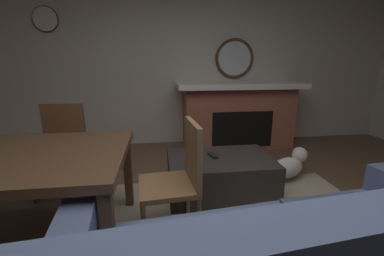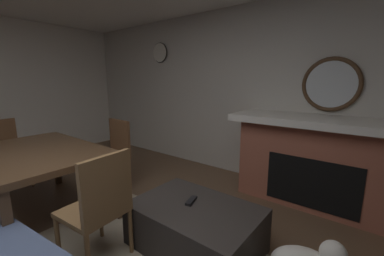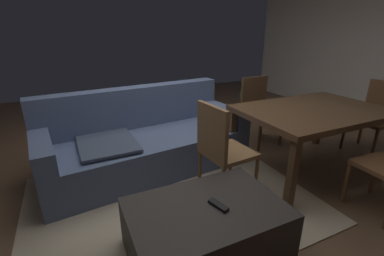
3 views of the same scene
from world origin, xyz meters
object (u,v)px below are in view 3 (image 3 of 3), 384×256
object	(u,v)px
dining_table	(313,115)
dining_chair_west	(221,146)
tv_remote	(218,205)
dining_chair_east	(377,113)
dining_chair_north	(258,107)
couch	(145,142)
potted_plant	(247,97)
ottoman_coffee_table	(206,230)

from	to	relation	value
dining_table	dining_chair_west	world-z (taller)	dining_chair_west
tv_remote	dining_chair_east	bearing A→B (deg)	-2.29
dining_table	dining_chair_north	size ratio (longest dim) A/B	1.71
tv_remote	dining_chair_west	xyz separation A→B (m)	(0.40, 0.64, 0.11)
couch	dining_chair_west	bearing A→B (deg)	-59.86
tv_remote	potted_plant	bearing A→B (deg)	35.11
dining_chair_east	potted_plant	world-z (taller)	dining_chair_east
dining_chair_west	dining_chair_north	bearing A→B (deg)	38.55
tv_remote	dining_chair_west	world-z (taller)	dining_chair_west
couch	dining_chair_west	world-z (taller)	dining_chair_west
couch	ottoman_coffee_table	xyz separation A→B (m)	(0.03, -1.47, -0.11)
potted_plant	dining_chair_east	bearing A→B (deg)	-82.27
dining_chair_west	potted_plant	xyz separation A→B (m)	(2.05, 2.35, -0.27)
dining_chair_north	tv_remote	bearing A→B (deg)	-135.04
dining_chair_west	dining_chair_east	world-z (taller)	same
tv_remote	dining_chair_west	distance (m)	0.76
dining_chair_east	couch	bearing A→B (deg)	163.45
ottoman_coffee_table	couch	bearing A→B (deg)	91.11
couch	dining_table	size ratio (longest dim) A/B	1.49
dining_table	potted_plant	size ratio (longest dim) A/B	3.34
ottoman_coffee_table	dining_chair_west	distance (m)	0.83
dining_table	dining_chair_west	distance (m)	1.19
tv_remote	dining_chair_north	distance (m)	2.24
ottoman_coffee_table	dining_chair_east	bearing A→B (deg)	12.23
tv_remote	dining_chair_north	xyz separation A→B (m)	(1.58, 1.58, 0.11)
tv_remote	dining_chair_east	distance (m)	2.85
ottoman_coffee_table	dining_chair_north	size ratio (longest dim) A/B	1.16
ottoman_coffee_table	dining_chair_north	xyz separation A→B (m)	(1.66, 1.54, 0.32)
dining_table	dining_chair_east	world-z (taller)	dining_chair_east
couch	dining_table	world-z (taller)	couch
dining_table	dining_chair_north	xyz separation A→B (m)	(-0.00, 0.93, -0.14)
couch	dining_chair_east	size ratio (longest dim) A/B	2.54
couch	potted_plant	distance (m)	2.96
couch	dining_chair_north	world-z (taller)	dining_chair_north
dining_chair_north	dining_chair_west	bearing A→B (deg)	-141.45
dining_chair_east	ottoman_coffee_table	bearing A→B (deg)	-167.77
dining_chair_west	potted_plant	bearing A→B (deg)	48.90
potted_plant	ottoman_coffee_table	bearing A→B (deg)	-130.54
couch	dining_chair_east	world-z (taller)	dining_chair_east
couch	dining_chair_east	bearing A→B (deg)	-16.55
couch	tv_remote	size ratio (longest dim) A/B	14.77
ottoman_coffee_table	tv_remote	world-z (taller)	tv_remote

